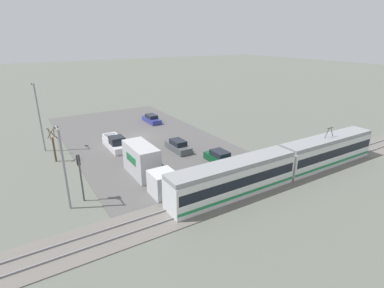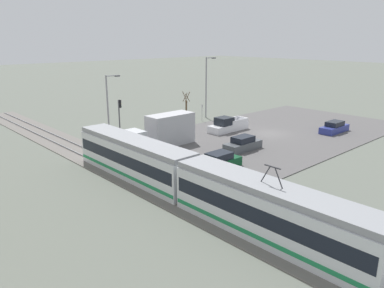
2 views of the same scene
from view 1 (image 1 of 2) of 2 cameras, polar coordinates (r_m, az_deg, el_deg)
ground_plane at (r=46.30m, az=-10.11°, el=1.20°), size 320.00×320.00×0.00m
road_surface at (r=46.28m, az=-10.11°, el=1.25°), size 20.42×37.93×0.08m
rail_bed at (r=29.22m, az=5.93°, el=-10.07°), size 74.68×4.40×0.22m
light_rail_tram at (r=33.70m, az=17.28°, el=-3.53°), size 28.02×2.69×4.50m
box_truck at (r=32.24m, az=-8.75°, el=-3.97°), size 2.34×9.25×3.46m
pickup_truck at (r=42.05m, az=-14.37°, el=0.08°), size 1.96×5.83×1.88m
sedan_car_0 at (r=36.43m, az=5.32°, el=-2.63°), size 1.86×4.39×1.48m
sedan_car_1 at (r=53.86m, az=-7.72°, el=4.72°), size 1.73×4.72×1.41m
sedan_car_2 at (r=40.06m, az=-2.67°, el=-0.43°), size 1.76×4.54×1.49m
traffic_light_pole at (r=29.14m, az=-20.55°, el=-4.93°), size 0.28×0.47×4.55m
street_tree at (r=39.98m, az=-24.84°, el=-0.35°), size 1.06×0.88×4.44m
street_lamp_near_crossing at (r=43.69m, az=-27.17°, el=5.18°), size 0.36×1.95×8.99m
street_lamp_mid_block at (r=27.93m, az=-23.33°, el=-3.39°), size 0.36×1.95×7.43m
no_parking_sign at (r=42.43m, az=-24.07°, el=0.08°), size 0.32×0.08×2.42m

